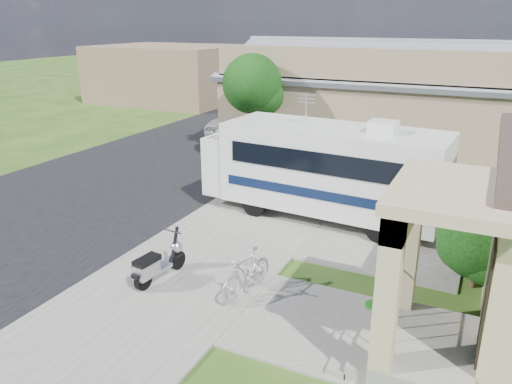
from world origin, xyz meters
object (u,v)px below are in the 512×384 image
at_px(scooter, 157,264).
at_px(garden_hose, 374,309).
at_px(shrub, 483,235).
at_px(bicycle, 246,275).
at_px(van, 289,103).
at_px(motorhome, 324,167).
at_px(pickup_truck, 255,123).

height_order(scooter, garden_hose, scooter).
bearing_deg(shrub, garden_hose, -131.52).
bearing_deg(bicycle, scooter, -158.73).
relative_size(scooter, van, 0.31).
xyz_separation_m(motorhome, shrub, (4.58, -2.53, -0.33)).
bearing_deg(scooter, motorhome, 75.53).
distance_m(scooter, garden_hose, 4.95).
distance_m(shrub, scooter, 7.43).
distance_m(motorhome, garden_hose, 5.59).
bearing_deg(scooter, garden_hose, 17.65).
height_order(motorhome, van, motorhome).
relative_size(bicycle, garden_hose, 4.62).
bearing_deg(garden_hose, van, 116.60).
distance_m(motorhome, shrub, 5.24).
height_order(shrub, van, shrub).
relative_size(shrub, pickup_truck, 0.43).
bearing_deg(motorhome, scooter, -106.89).
relative_size(motorhome, van, 1.37).
distance_m(bicycle, garden_hose, 2.81).
height_order(shrub, garden_hose, shrub).
xyz_separation_m(motorhome, garden_hose, (2.70, -4.64, -1.53)).
bearing_deg(van, scooter, -71.43).
distance_m(scooter, pickup_truck, 15.06).
relative_size(pickup_truck, van, 1.07).
xyz_separation_m(bicycle, pickup_truck, (-6.56, 13.99, 0.30)).
xyz_separation_m(scooter, bicycle, (2.12, 0.40, 0.02)).
relative_size(pickup_truck, garden_hose, 15.89).
relative_size(shrub, scooter, 1.49).
distance_m(motorhome, van, 17.32).
relative_size(motorhome, shrub, 2.99).
bearing_deg(shrub, van, 123.53).
height_order(bicycle, pickup_truck, pickup_truck).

